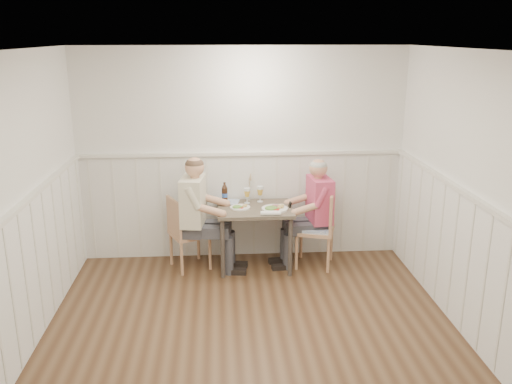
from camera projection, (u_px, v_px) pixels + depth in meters
ground_plane at (254, 351)px, 4.84m from camera, size 4.50×4.50×0.00m
room_shell at (254, 188)px, 4.41m from camera, size 4.04×4.54×2.60m
wainscot at (249, 250)px, 5.31m from camera, size 4.00×4.49×1.34m
dining_table at (255, 216)px, 6.43m from camera, size 0.88×0.70×0.75m
chair_right at (320, 226)px, 6.50m from camera, size 0.55×0.55×0.94m
chair_left at (185, 230)px, 6.43m from camera, size 0.55×0.55×0.89m
man_in_pink at (316, 220)px, 6.53m from camera, size 0.65×0.45×1.34m
diner_cream at (197, 223)px, 6.35m from camera, size 0.69×0.48×1.40m
plate_man at (274, 208)px, 6.31m from camera, size 0.31×0.31×0.08m
plate_diner at (239, 207)px, 6.37m from camera, size 0.24×0.24×0.06m
beer_glass_a at (260, 191)px, 6.58m from camera, size 0.08×0.08×0.20m
beer_glass_b at (247, 193)px, 6.53m from camera, size 0.08×0.08×0.19m
beer_bottle at (225, 194)px, 6.55m from camera, size 0.07×0.07×0.26m
rolled_napkin at (271, 213)px, 6.11m from camera, size 0.23×0.07×0.05m
grass_vase at (249, 188)px, 6.65m from camera, size 0.04×0.04×0.36m
gingham_mat at (227, 202)px, 6.62m from camera, size 0.33×0.28×0.01m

